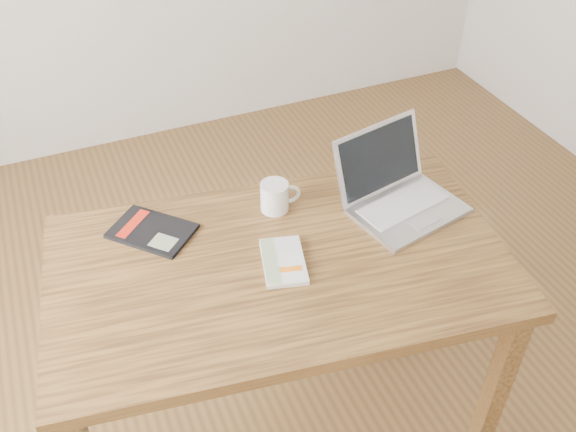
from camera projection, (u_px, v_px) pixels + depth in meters
name	position (u px, v px, depth m)	size (l,w,h in m)	color
room	(288.00, 62.00, 1.36)	(4.04, 4.04, 2.70)	#52381C
desk	(280.00, 284.00, 1.82)	(1.35, 0.90, 0.75)	#4E3317
white_guidebook	(283.00, 261.00, 1.75)	(0.16, 0.21, 0.02)	beige
black_guidebook	(152.00, 231.00, 1.85)	(0.27, 0.27, 0.01)	black
laptop	(398.00, 192.00, 1.93)	(0.38, 0.36, 0.22)	silver
coffee_mug	(276.00, 196.00, 1.91)	(0.12, 0.09, 0.09)	white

